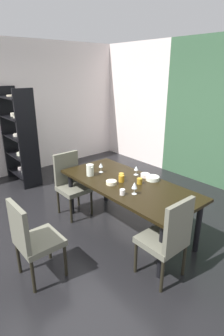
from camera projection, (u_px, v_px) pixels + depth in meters
name	position (u px, v px, depth m)	size (l,w,h in m)	color
ground_plane	(78.00, 224.00, 3.99)	(5.40, 5.83, 0.02)	black
back_panel_interior	(135.00, 104.00, 6.43)	(2.02, 0.10, 2.79)	silver
left_interior_panel	(3.00, 111.00, 5.38)	(0.10, 5.83, 2.79)	silver
dining_table	(128.00, 188.00, 3.59)	(2.02, 0.91, 0.75)	black
chair_right_near	(168.00, 237.00, 2.76)	(0.44, 0.44, 1.00)	#626253
chair_left_near	(71.00, 182.00, 4.12)	(0.45, 0.44, 0.98)	#626253
chair_head_near	(32.00, 238.00, 2.77)	(0.44, 0.44, 0.95)	#626253
display_shelf	(19.00, 137.00, 5.19)	(0.90, 0.38, 1.89)	black
wine_glass_right	(136.00, 169.00, 3.80)	(0.07, 0.07, 0.14)	silver
wine_glass_south	(134.00, 186.00, 3.20)	(0.07, 0.07, 0.16)	silver
wine_glass_rear	(101.00, 165.00, 3.89)	(0.07, 0.07, 0.15)	silver
serving_bowl_near_shelf	(153.00, 178.00, 3.64)	(0.19, 0.19, 0.05)	white
serving_bowl_corner	(111.00, 183.00, 3.51)	(0.14, 0.14, 0.05)	beige
serving_bowl_north	(145.00, 175.00, 3.75)	(0.13, 0.13, 0.05)	#F4D9D2
cup_center	(121.00, 179.00, 3.58)	(0.08, 0.08, 0.09)	#BD841D
cup_left	(122.00, 192.00, 3.21)	(0.07, 0.07, 0.07)	silver
cup_west	(140.00, 181.00, 3.52)	(0.07, 0.07, 0.08)	#AE8320
cup_east	(121.00, 176.00, 3.71)	(0.07, 0.07, 0.07)	#B4892A
pitcher_near_window	(90.00, 170.00, 3.78)	(0.12, 0.11, 0.17)	silver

